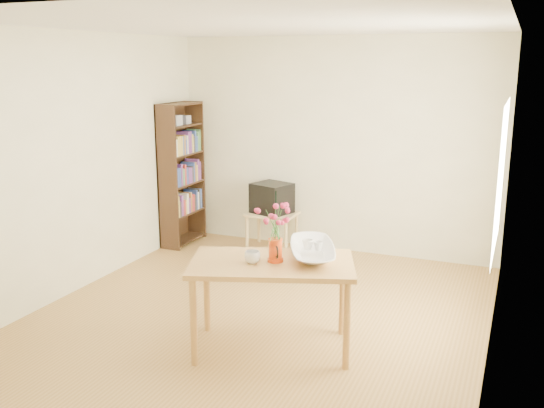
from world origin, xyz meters
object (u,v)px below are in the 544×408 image
at_px(pitcher, 276,251).
at_px(bowl, 313,226).
at_px(mug, 252,257).
at_px(television, 272,198).
at_px(table, 272,272).

height_order(pitcher, bowl, bowl).
height_order(mug, television, mug).
distance_m(pitcher, television, 2.76).
relative_size(mug, television, 0.24).
bearing_deg(table, television, 93.35).
bearing_deg(television, mug, -52.31).
height_order(table, bowl, bowl).
bearing_deg(mug, television, -91.40).
relative_size(table, mug, 11.70).
bearing_deg(table, mug, -163.16).
xyz_separation_m(mug, television, (-0.93, 2.63, -0.15)).
xyz_separation_m(pitcher, television, (-1.08, 2.53, -0.19)).
xyz_separation_m(pitcher, bowl, (0.22, 0.25, 0.17)).
bearing_deg(bowl, table, -132.78).
bearing_deg(mug, table, -164.72).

